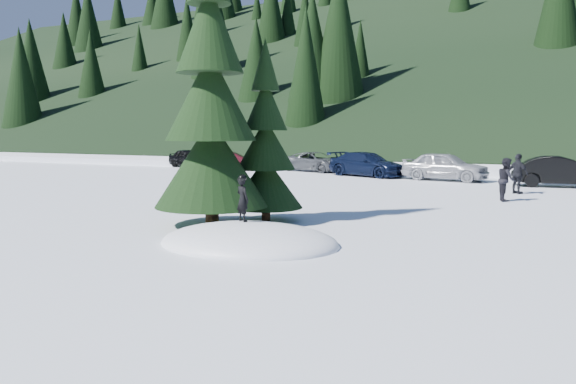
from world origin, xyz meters
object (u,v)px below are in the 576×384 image
at_px(adult_0, 506,179).
at_px(car_1, 231,161).
at_px(car_5, 562,172).
at_px(adult_1, 518,174).
at_px(car_0, 190,158).
at_px(car_4, 445,166).
at_px(spruce_tall, 211,108).
at_px(child_skier, 243,199).
at_px(spruce_short, 266,151).
at_px(car_2, 316,162).
at_px(car_3, 367,164).

distance_m(adult_0, car_1, 20.62).
bearing_deg(car_5, adult_1, 150.14).
relative_size(car_0, car_4, 0.88).
height_order(spruce_tall, adult_0, spruce_tall).
xyz_separation_m(adult_0, adult_1, (0.27, 2.75, 0.03)).
bearing_deg(child_skier, car_4, -70.21).
xyz_separation_m(spruce_short, car_2, (-6.18, 18.93, -1.47)).
relative_size(car_3, car_4, 1.07).
relative_size(spruce_short, car_0, 1.36).
xyz_separation_m(adult_0, car_4, (-3.61, 7.85, -0.06)).
relative_size(adult_0, car_1, 0.44).
relative_size(child_skier, car_3, 0.22).
height_order(child_skier, car_2, child_skier).
relative_size(spruce_tall, child_skier, 7.94).
height_order(car_1, car_3, car_3).
height_order(adult_0, car_5, adult_0).
bearing_deg(car_0, adult_0, -93.70).
relative_size(car_2, car_4, 1.00).
bearing_deg(spruce_tall, child_skier, -38.93).
bearing_deg(adult_1, car_5, -76.79).
bearing_deg(car_0, car_3, -75.92).
height_order(spruce_tall, car_5, spruce_tall).
height_order(spruce_tall, spruce_short, spruce_tall).
distance_m(child_skier, adult_1, 14.78).
bearing_deg(adult_1, child_skier, 104.53).
height_order(car_2, car_4, car_4).
relative_size(spruce_tall, adult_1, 5.03).
xyz_separation_m(car_4, car_5, (5.59, -1.12, -0.04)).
height_order(car_1, car_4, car_4).
bearing_deg(car_3, adult_1, -104.54).
bearing_deg(car_2, car_3, -99.41).
distance_m(spruce_tall, car_5, 18.75).
bearing_deg(car_4, car_1, 92.17).
bearing_deg(car_2, adult_0, -112.77).
distance_m(child_skier, car_5, 19.11).
bearing_deg(car_1, car_0, 54.67).
bearing_deg(adult_0, spruce_short, 127.91).
distance_m(spruce_short, car_0, 24.50).
xyz_separation_m(car_0, car_1, (3.85, -0.77, -0.05)).
height_order(adult_0, car_1, adult_0).
height_order(car_2, car_3, car_3).
relative_size(adult_1, car_1, 0.45).
bearing_deg(adult_0, child_skier, 139.58).
bearing_deg(car_3, child_skier, -151.09).
distance_m(adult_1, car_0, 23.58).
relative_size(child_skier, adult_0, 0.65).
distance_m(adult_1, car_5, 4.33).
xyz_separation_m(spruce_tall, car_3, (-1.02, 18.12, -2.62)).
xyz_separation_m(car_0, car_5, (23.94, -3.91, 0.06)).
relative_size(spruce_tall, car_2, 1.90).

